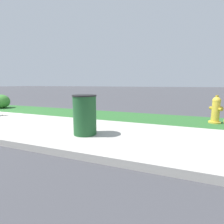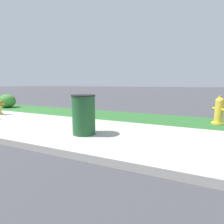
% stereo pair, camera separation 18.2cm
% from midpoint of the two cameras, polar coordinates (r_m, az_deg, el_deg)
% --- Properties ---
extents(grass_verge, '(18.00, 1.75, 0.01)m').
position_cam_midpoint_polar(grass_verge, '(8.91, -28.80, 0.91)').
color(grass_verge, '#2D662D').
rests_on(grass_verge, ground).
extents(fire_hydrant_near_corner, '(0.36, 0.36, 0.80)m').
position_cam_midpoint_polar(fire_hydrant_near_corner, '(5.71, 30.03, 0.62)').
color(fire_hydrant_near_corner, gold).
rests_on(fire_hydrant_near_corner, ground).
extents(trash_bin, '(0.53, 0.53, 0.88)m').
position_cam_midpoint_polar(trash_bin, '(3.87, -10.22, -0.97)').
color(trash_bin, '#1E5128').
rests_on(trash_bin, ground).
extents(shrub_bush_near_lamp, '(0.73, 0.73, 0.62)m').
position_cam_midpoint_polar(shrub_bush_near_lamp, '(9.57, -32.92, 2.92)').
color(shrub_bush_near_lamp, '#3D7F33').
rests_on(shrub_bush_near_lamp, ground).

